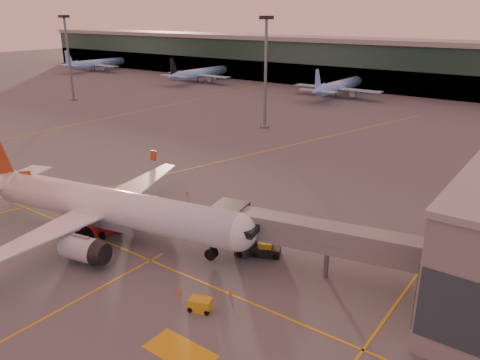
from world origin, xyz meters
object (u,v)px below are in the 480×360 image
Objects in this scene: catering_truck at (99,210)px; gpu_cart at (200,305)px; main_airplane at (103,206)px; pushback_tug at (266,250)px.

catering_truck is 2.73× the size of gpu_cart.
main_airplane is 6.22× the size of catering_truck.
gpu_cart is 12.48m from pushback_tug.
catering_truck is at bearing 146.11° from gpu_cart.
pushback_tug is at bearing 24.15° from catering_truck.
catering_truck is at bearing 174.50° from pushback_tug.
gpu_cart is at bearing -25.22° from main_airplane.
main_airplane is 16.95× the size of gpu_cart.
main_airplane is 10.97× the size of pushback_tug.
catering_truck is 1.76× the size of pushback_tug.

